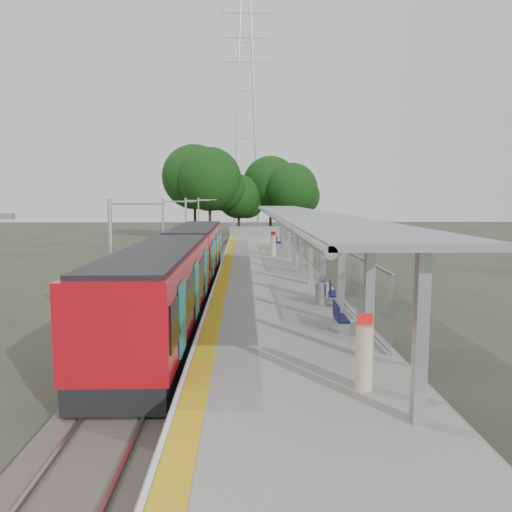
{
  "coord_description": "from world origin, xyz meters",
  "views": [
    {
      "loc": [
        -1.43,
        -11.32,
        5.43
      ],
      "look_at": [
        -0.76,
        15.34,
        2.3
      ],
      "focal_mm": 35.0,
      "sensor_mm": 36.0,
      "label": 1
    }
  ],
  "objects_px": {
    "train": "(183,265)",
    "info_pillar_far": "(273,246)",
    "info_pillar_near": "(364,357)",
    "litter_bin": "(321,294)",
    "bench_near": "(339,316)",
    "bench_far": "(277,241)",
    "bench_mid": "(333,291)"
  },
  "relations": [
    {
      "from": "train",
      "to": "info_pillar_far",
      "type": "relative_size",
      "value": 14.73
    },
    {
      "from": "info_pillar_near",
      "to": "litter_bin",
      "type": "xyz_separation_m",
      "value": [
        0.39,
        9.05,
        -0.31
      ]
    },
    {
      "from": "bench_near",
      "to": "bench_far",
      "type": "relative_size",
      "value": 0.89
    },
    {
      "from": "info_pillar_far",
      "to": "bench_mid",
      "type": "bearing_deg",
      "value": -86.78
    },
    {
      "from": "info_pillar_near",
      "to": "bench_mid",
      "type": "bearing_deg",
      "value": 84.93
    },
    {
      "from": "bench_mid",
      "to": "train",
      "type": "bearing_deg",
      "value": 155.71
    },
    {
      "from": "train",
      "to": "info_pillar_far",
      "type": "xyz_separation_m",
      "value": [
        5.32,
        12.64,
        -0.24
      ]
    },
    {
      "from": "train",
      "to": "bench_near",
      "type": "xyz_separation_m",
      "value": [
        6.27,
        -8.67,
        -0.57
      ]
    },
    {
      "from": "bench_mid",
      "to": "bench_near",
      "type": "bearing_deg",
      "value": -88.21
    },
    {
      "from": "train",
      "to": "bench_mid",
      "type": "distance_m",
      "value": 8.16
    },
    {
      "from": "train",
      "to": "litter_bin",
      "type": "height_order",
      "value": "train"
    },
    {
      "from": "info_pillar_near",
      "to": "info_pillar_far",
      "type": "height_order",
      "value": "info_pillar_far"
    },
    {
      "from": "train",
      "to": "info_pillar_far",
      "type": "height_order",
      "value": "train"
    },
    {
      "from": "train",
      "to": "litter_bin",
      "type": "xyz_separation_m",
      "value": [
        6.24,
        -4.85,
        -0.59
      ]
    },
    {
      "from": "train",
      "to": "info_pillar_near",
      "type": "relative_size",
      "value": 15.42
    },
    {
      "from": "bench_far",
      "to": "litter_bin",
      "type": "relative_size",
      "value": 1.63
    },
    {
      "from": "litter_bin",
      "to": "bench_mid",
      "type": "bearing_deg",
      "value": 33.64
    },
    {
      "from": "train",
      "to": "bench_mid",
      "type": "xyz_separation_m",
      "value": [
        6.81,
        -4.48,
        -0.54
      ]
    },
    {
      "from": "litter_bin",
      "to": "info_pillar_far",
      "type": "bearing_deg",
      "value": 93.02
    },
    {
      "from": "bench_near",
      "to": "bench_far",
      "type": "height_order",
      "value": "bench_far"
    },
    {
      "from": "bench_near",
      "to": "litter_bin",
      "type": "height_order",
      "value": "litter_bin"
    },
    {
      "from": "bench_near",
      "to": "bench_mid",
      "type": "xyz_separation_m",
      "value": [
        0.53,
        4.19,
        0.04
      ]
    },
    {
      "from": "info_pillar_near",
      "to": "info_pillar_far",
      "type": "relative_size",
      "value": 0.95
    },
    {
      "from": "bench_near",
      "to": "bench_far",
      "type": "xyz_separation_m",
      "value": [
        -0.17,
        28.18,
        0.06
      ]
    },
    {
      "from": "bench_far",
      "to": "info_pillar_far",
      "type": "xyz_separation_m",
      "value": [
        -0.79,
        -6.87,
        0.27
      ]
    },
    {
      "from": "train",
      "to": "info_pillar_near",
      "type": "xyz_separation_m",
      "value": [
        5.85,
        -13.9,
        -0.28
      ]
    },
    {
      "from": "train",
      "to": "bench_far",
      "type": "height_order",
      "value": "train"
    },
    {
      "from": "train",
      "to": "bench_far",
      "type": "bearing_deg",
      "value": 72.62
    },
    {
      "from": "info_pillar_far",
      "to": "litter_bin",
      "type": "relative_size",
      "value": 2.02
    },
    {
      "from": "train",
      "to": "info_pillar_near",
      "type": "height_order",
      "value": "train"
    },
    {
      "from": "bench_near",
      "to": "info_pillar_near",
      "type": "height_order",
      "value": "info_pillar_near"
    },
    {
      "from": "train",
      "to": "bench_far",
      "type": "distance_m",
      "value": 20.45
    }
  ]
}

